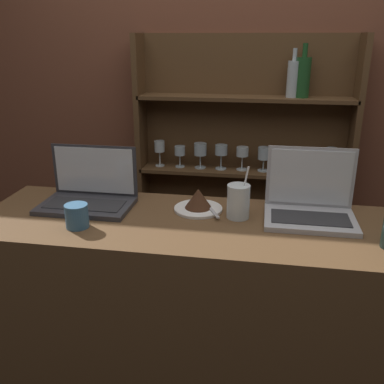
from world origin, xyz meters
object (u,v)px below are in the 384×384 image
at_px(laptop_far, 310,203).
at_px(laptop_near, 89,193).
at_px(water_glass, 238,201).
at_px(cake_plate, 198,202).
at_px(coffee_cup, 77,216).

bearing_deg(laptop_far, laptop_near, -179.17).
xyz_separation_m(laptop_near, water_glass, (0.57, -0.03, 0.01)).
bearing_deg(laptop_near, cake_plate, 1.89).
bearing_deg(laptop_near, laptop_far, 0.83).
height_order(laptop_far, cake_plate, laptop_far).
xyz_separation_m(laptop_near, coffee_cup, (0.04, -0.20, -0.01)).
distance_m(laptop_far, coffee_cup, 0.81).
height_order(laptop_near, water_glass, laptop_near).
bearing_deg(laptop_far, water_glass, -170.72).
bearing_deg(laptop_near, water_glass, -2.91).
distance_m(laptop_near, laptop_far, 0.82).
relative_size(laptop_near, cake_plate, 1.87).
bearing_deg(coffee_cup, cake_plate, 29.74).
relative_size(water_glass, coffee_cup, 2.35).
bearing_deg(laptop_far, coffee_cup, -164.56).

